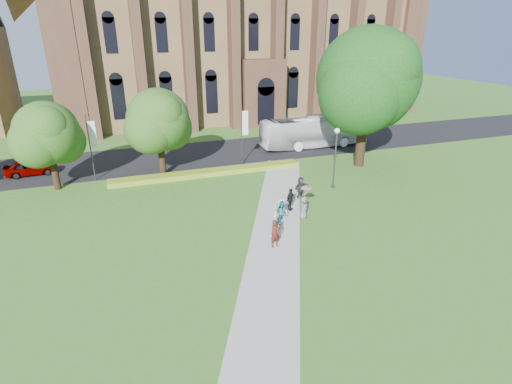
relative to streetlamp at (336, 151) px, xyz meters
name	(u,v)px	position (x,y,z in m)	size (l,w,h in m)	color
ground	(282,235)	(-7.50, -6.50, -3.30)	(160.00, 160.00, 0.00)	#42681F
road	(212,153)	(-7.50, 13.50, -3.29)	(160.00, 10.00, 0.02)	black
footpath	(276,228)	(-7.50, -5.50, -3.28)	(3.20, 30.00, 0.04)	#B2B2A8
flower_hedge	(208,173)	(-9.50, 6.70, -3.07)	(18.00, 1.40, 0.45)	gold
cathedral	(243,27)	(2.50, 33.23, 9.69)	(52.60, 18.25, 28.00)	olive
streetlamp	(336,151)	(0.00, 0.00, 0.00)	(0.44, 0.44, 5.24)	#38383D
large_tree	(367,80)	(5.50, 4.50, 5.07)	(9.60, 9.60, 13.20)	#332114
street_tree_0	(47,133)	(-22.50, 7.50, 1.58)	(5.20, 5.20, 7.50)	#332114
street_tree_1	(158,120)	(-13.50, 8.00, 1.93)	(5.60, 5.60, 8.05)	#332114
banner_pole_0	(243,131)	(-5.39, 8.70, 0.09)	(0.70, 0.10, 6.00)	#38383D
banner_pole_1	(91,144)	(-19.39, 8.70, 0.09)	(0.70, 0.10, 6.00)	#38383D
tour_coach	(313,132)	(4.22, 12.20, -1.53)	(2.94, 12.56, 3.50)	silver
car_0	(30,167)	(-25.20, 12.19, -2.53)	(1.76, 4.38, 1.49)	gray
pedestrian_0	(275,234)	(-8.53, -7.80, -2.35)	(0.66, 0.43, 1.80)	#4D1911
pedestrian_1	(282,212)	(-6.88, -5.00, -2.39)	(0.84, 0.66, 1.73)	#1C708C
pedestrian_2	(281,211)	(-6.84, -4.76, -2.38)	(1.13, 0.65, 1.75)	silver
pedestrian_3	(290,199)	(-5.42, -3.09, -2.39)	(1.02, 0.42, 1.74)	black
pedestrian_4	(304,208)	(-5.09, -4.72, -2.42)	(0.81, 0.53, 1.67)	slate
pedestrian_5	(301,187)	(-3.67, -1.17, -2.38)	(1.62, 0.52, 1.75)	#25272C
pedestrian_6	(275,217)	(-7.63, -5.61, -2.39)	(0.63, 0.42, 1.74)	#A39388
parasol	(306,192)	(-4.91, -4.62, -1.23)	(0.81, 0.81, 0.71)	#D092A8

